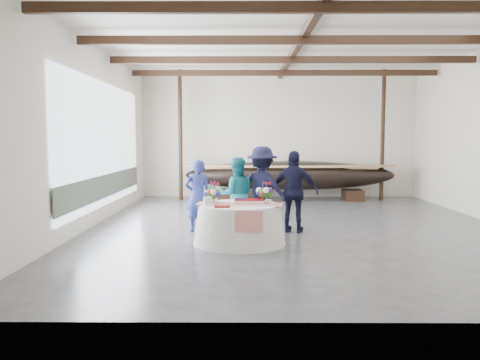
{
  "coord_description": "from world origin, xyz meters",
  "views": [
    {
      "loc": [
        -1.32,
        -11.27,
        2.13
      ],
      "look_at": [
        -1.4,
        -0.44,
        1.18
      ],
      "focal_mm": 35.0,
      "sensor_mm": 36.0,
      "label": 1
    }
  ],
  "objects": [
    {
      "name": "wall_front",
      "position": [
        0.0,
        -6.0,
        2.25
      ],
      "size": [
        10.0,
        0.02,
        4.5
      ],
      "primitive_type": "cube",
      "color": "silver",
      "rests_on": "ground"
    },
    {
      "name": "floor",
      "position": [
        0.0,
        0.0,
        0.0
      ],
      "size": [
        10.0,
        12.0,
        0.01
      ],
      "primitive_type": "cube",
      "color": "#3D3D42",
      "rests_on": "ground"
    },
    {
      "name": "ceiling",
      "position": [
        0.0,
        0.0,
        4.5
      ],
      "size": [
        10.0,
        12.0,
        0.01
      ],
      "primitive_type": "cube",
      "color": "white",
      "rests_on": "wall_back"
    },
    {
      "name": "pavilion_structure",
      "position": [
        0.0,
        0.85,
        4.0
      ],
      "size": [
        9.8,
        11.76,
        4.5
      ],
      "color": "black",
      "rests_on": "ground"
    },
    {
      "name": "guest_woman_teal",
      "position": [
        -1.48,
        -0.61,
        0.86
      ],
      "size": [
        0.9,
        0.74,
        1.71
      ],
      "primitive_type": "imported",
      "rotation": [
        0.0,
        0.0,
        3.25
      ],
      "color": "teal",
      "rests_on": "ground"
    },
    {
      "name": "longboat_display",
      "position": [
        0.31,
        4.97,
        0.88
      ],
      "size": [
        7.32,
        1.46,
        1.37
      ],
      "color": "black",
      "rests_on": "ground"
    },
    {
      "name": "wall_back",
      "position": [
        0.0,
        6.0,
        2.25
      ],
      "size": [
        10.0,
        0.02,
        4.5
      ],
      "primitive_type": "cube",
      "color": "silver",
      "rests_on": "ground"
    },
    {
      "name": "guest_man_right",
      "position": [
        -0.15,
        -0.69,
        0.93
      ],
      "size": [
        1.18,
        0.77,
        1.87
      ],
      "primitive_type": "imported",
      "rotation": [
        0.0,
        0.0,
        2.83
      ],
      "color": "black",
      "rests_on": "ground"
    },
    {
      "name": "banquet_table",
      "position": [
        -1.4,
        -1.84,
        0.4
      ],
      "size": [
        1.89,
        1.89,
        0.81
      ],
      "color": "white",
      "rests_on": "ground"
    },
    {
      "name": "guest_woman_blue",
      "position": [
        -2.37,
        -0.59,
        0.83
      ],
      "size": [
        0.68,
        0.52,
        1.66
      ],
      "primitive_type": "imported",
      "rotation": [
        0.0,
        0.0,
        3.37
      ],
      "color": "navy",
      "rests_on": "ground"
    },
    {
      "name": "tabletop_items",
      "position": [
        -1.44,
        -1.71,
        0.96
      ],
      "size": [
        1.8,
        0.95,
        0.4
      ],
      "color": "red",
      "rests_on": "banquet_table"
    },
    {
      "name": "open_bay",
      "position": [
        -4.95,
        1.0,
        1.83
      ],
      "size": [
        0.03,
        7.0,
        3.2
      ],
      "color": "silver",
      "rests_on": "ground"
    },
    {
      "name": "guest_man_left",
      "position": [
        -0.89,
        -0.51,
        0.98
      ],
      "size": [
        1.45,
        1.17,
        1.96
      ],
      "primitive_type": "imported",
      "rotation": [
        0.0,
        0.0,
        2.74
      ],
      "color": "black",
      "rests_on": "ground"
    },
    {
      "name": "wall_left",
      "position": [
        -5.0,
        0.0,
        2.25
      ],
      "size": [
        0.02,
        12.0,
        4.5
      ],
      "primitive_type": "cube",
      "color": "silver",
      "rests_on": "ground"
    }
  ]
}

